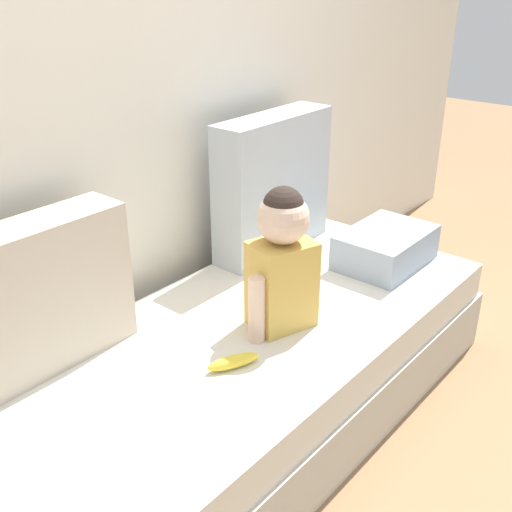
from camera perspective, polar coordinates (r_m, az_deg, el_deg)
name	(u,v)px	position (r m, az deg, el deg)	size (l,w,h in m)	color
ground_plane	(248,417)	(2.34, -0.73, -14.60)	(12.00, 12.00, 0.00)	#93704C
back_wall	(119,69)	(2.23, -12.53, 16.44)	(5.22, 0.10, 2.36)	silver
couch	(248,374)	(2.22, -0.75, -10.83)	(2.02, 0.88, 0.39)	beige
throw_pillow_left	(36,298)	(1.93, -19.61, -3.64)	(0.59, 0.16, 0.46)	#C1B29E
throw_pillow_right	(273,184)	(2.57, 1.57, 6.60)	(0.58, 0.16, 0.57)	#B2BCC6
toddler	(282,258)	(2.01, 2.44, -0.20)	(0.31, 0.21, 0.49)	gold
banana	(233,362)	(1.91, -2.10, -9.69)	(0.17, 0.04, 0.04)	yellow
folded_blanket	(385,247)	(2.56, 11.82, 0.79)	(0.40, 0.28, 0.14)	#8E9EB2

